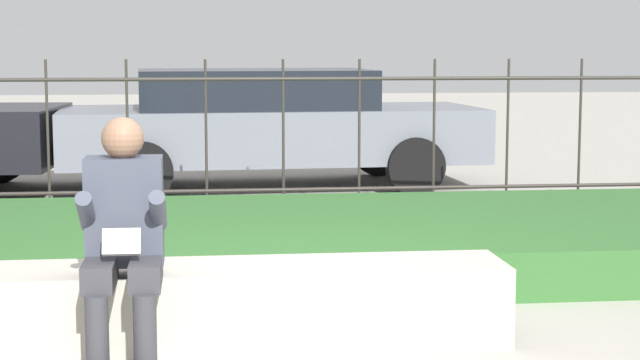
% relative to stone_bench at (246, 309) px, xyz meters
% --- Properties ---
extents(ground_plane, '(60.00, 60.00, 0.00)m').
position_rel_stone_bench_xyz_m(ground_plane, '(0.17, 0.00, -0.19)').
color(ground_plane, '#A8A399').
extents(stone_bench, '(2.76, 0.55, 0.43)m').
position_rel_stone_bench_xyz_m(stone_bench, '(0.00, 0.00, 0.00)').
color(stone_bench, '#B7B2A3').
rests_on(stone_bench, ground_plane).
extents(person_seated_reader, '(0.42, 0.73, 1.23)m').
position_rel_stone_bench_xyz_m(person_seated_reader, '(-0.61, -0.31, 0.47)').
color(person_seated_reader, black).
rests_on(person_seated_reader, ground_plane).
extents(grass_berm, '(10.22, 2.78, 0.32)m').
position_rel_stone_bench_xyz_m(grass_berm, '(0.17, 2.09, -0.03)').
color(grass_berm, '#33662D').
rests_on(grass_berm, ground_plane).
extents(iron_fence, '(8.22, 0.03, 1.46)m').
position_rel_stone_bench_xyz_m(iron_fence, '(0.17, 3.94, 0.58)').
color(iron_fence, '#332D28').
rests_on(iron_fence, ground_plane).
extents(car_parked_center, '(4.69, 2.18, 1.32)m').
position_rel_stone_bench_xyz_m(car_parked_center, '(0.53, 6.32, 0.52)').
color(car_parked_center, slate).
rests_on(car_parked_center, ground_plane).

